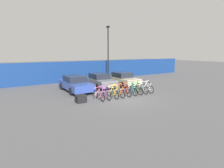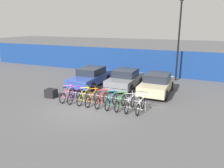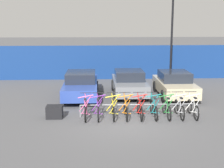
# 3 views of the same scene
# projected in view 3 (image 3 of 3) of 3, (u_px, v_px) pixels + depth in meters

# --- Properties ---
(ground_plane) EXTENTS (120.00, 120.00, 0.00)m
(ground_plane) POSITION_uv_depth(u_px,v_px,m) (127.00, 121.00, 13.28)
(ground_plane) COLOR #4C4C4F
(hoarding_wall) EXTENTS (36.00, 0.16, 2.41)m
(hoarding_wall) POSITION_uv_depth(u_px,v_px,m) (114.00, 62.00, 22.31)
(hoarding_wall) COLOR navy
(hoarding_wall) RESTS_ON ground
(bike_rack) EXTENTS (5.30, 0.04, 0.57)m
(bike_rack) POSITION_uv_depth(u_px,v_px,m) (139.00, 106.00, 13.86)
(bike_rack) COLOR gray
(bike_rack) RESTS_ON ground
(bicycle_pink) EXTENTS (0.68, 1.71, 1.05)m
(bicycle_pink) POSITION_uv_depth(u_px,v_px,m) (86.00, 110.00, 13.63)
(bicycle_pink) COLOR black
(bicycle_pink) RESTS_ON ground
(bicycle_purple) EXTENTS (0.68, 1.71, 1.05)m
(bicycle_purple) POSITION_uv_depth(u_px,v_px,m) (98.00, 110.00, 13.66)
(bicycle_purple) COLOR black
(bicycle_purple) RESTS_ON ground
(bicycle_yellow) EXTENTS (0.68, 1.71, 1.05)m
(bicycle_yellow) POSITION_uv_depth(u_px,v_px,m) (113.00, 110.00, 13.69)
(bicycle_yellow) COLOR black
(bicycle_yellow) RESTS_ON ground
(bicycle_orange) EXTENTS (0.68, 1.71, 1.05)m
(bicycle_orange) POSITION_uv_depth(u_px,v_px,m) (126.00, 109.00, 13.71)
(bicycle_orange) COLOR black
(bicycle_orange) RESTS_ON ground
(bicycle_red) EXTENTS (0.68, 1.71, 1.05)m
(bicycle_red) POSITION_uv_depth(u_px,v_px,m) (140.00, 109.00, 13.74)
(bicycle_red) COLOR black
(bicycle_red) RESTS_ON ground
(bicycle_teal) EXTENTS (0.68, 1.71, 1.05)m
(bicycle_teal) POSITION_uv_depth(u_px,v_px,m) (154.00, 109.00, 13.77)
(bicycle_teal) COLOR black
(bicycle_teal) RESTS_ON ground
(bicycle_green) EXTENTS (0.68, 1.71, 1.05)m
(bicycle_green) POSITION_uv_depth(u_px,v_px,m) (166.00, 109.00, 13.80)
(bicycle_green) COLOR black
(bicycle_green) RESTS_ON ground
(bicycle_silver) EXTENTS (0.68, 1.71, 1.05)m
(bicycle_silver) POSITION_uv_depth(u_px,v_px,m) (179.00, 109.00, 13.83)
(bicycle_silver) COLOR black
(bicycle_silver) RESTS_ON ground
(bicycle_white) EXTENTS (0.68, 1.71, 1.05)m
(bicycle_white) POSITION_uv_depth(u_px,v_px,m) (193.00, 108.00, 13.85)
(bicycle_white) COLOR black
(bicycle_white) RESTS_ON ground
(car_blue) EXTENTS (1.91, 4.58, 1.40)m
(car_blue) POSITION_uv_depth(u_px,v_px,m) (81.00, 85.00, 17.28)
(car_blue) COLOR #2D479E
(car_blue) RESTS_ON ground
(car_grey) EXTENTS (1.91, 3.95, 1.40)m
(car_grey) POSITION_uv_depth(u_px,v_px,m) (129.00, 83.00, 17.78)
(car_grey) COLOR slate
(car_grey) RESTS_ON ground
(car_beige) EXTENTS (1.91, 4.01, 1.40)m
(car_beige) POSITION_uv_depth(u_px,v_px,m) (175.00, 84.00, 17.45)
(car_beige) COLOR #C1B28E
(car_beige) RESTS_ON ground
(lamp_post) EXTENTS (0.24, 0.44, 6.64)m
(lamp_post) POSITION_uv_depth(u_px,v_px,m) (172.00, 28.00, 21.00)
(lamp_post) COLOR black
(lamp_post) RESTS_ON ground
(cargo_crate) EXTENTS (0.70, 0.56, 0.55)m
(cargo_crate) POSITION_uv_depth(u_px,v_px,m) (54.00, 112.00, 13.70)
(cargo_crate) COLOR black
(cargo_crate) RESTS_ON ground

